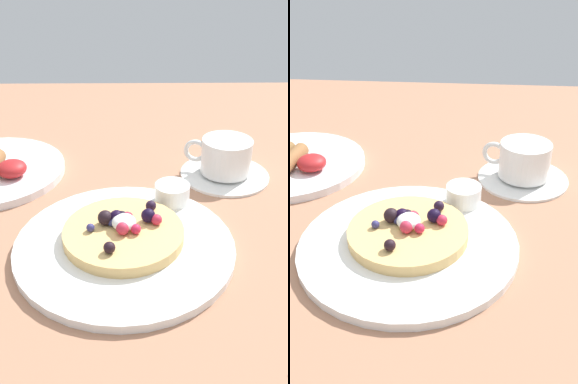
% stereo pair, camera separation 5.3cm
% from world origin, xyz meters
% --- Properties ---
extents(ground_plane, '(1.68, 1.37, 0.03)m').
position_xyz_m(ground_plane, '(0.00, 0.00, -0.01)').
color(ground_plane, '#A16F53').
extents(pancake_plate, '(0.28, 0.28, 0.01)m').
position_xyz_m(pancake_plate, '(0.02, -0.04, 0.01)').
color(pancake_plate, white).
rests_on(pancake_plate, ground_plane).
extents(pancake_with_berries, '(0.16, 0.16, 0.03)m').
position_xyz_m(pancake_with_berries, '(0.02, -0.04, 0.02)').
color(pancake_with_berries, '#E0B36A').
rests_on(pancake_with_berries, pancake_plate).
extents(syrup_ramekin, '(0.05, 0.05, 0.03)m').
position_xyz_m(syrup_ramekin, '(0.08, 0.05, 0.03)').
color(syrup_ramekin, white).
rests_on(syrup_ramekin, pancake_plate).
extents(breakfast_plate, '(0.25, 0.25, 0.01)m').
position_xyz_m(breakfast_plate, '(-0.22, 0.16, 0.01)').
color(breakfast_plate, white).
rests_on(breakfast_plate, ground_plane).
extents(coffee_saucer, '(0.15, 0.15, 0.01)m').
position_xyz_m(coffee_saucer, '(0.18, 0.15, 0.00)').
color(coffee_saucer, white).
rests_on(coffee_saucer, ground_plane).
extents(coffee_cup, '(0.11, 0.08, 0.06)m').
position_xyz_m(coffee_cup, '(0.18, 0.15, 0.04)').
color(coffee_cup, white).
rests_on(coffee_cup, coffee_saucer).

